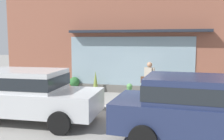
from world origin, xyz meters
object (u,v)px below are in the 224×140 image
object	(u,v)px
parked_car_silver	(28,92)
pedestrian_with_handbag	(149,78)
potted_plant_window_right	(96,82)
fire_hydrant	(129,93)
potted_plant_window_left	(167,88)
potted_plant_window_center	(74,83)
parked_car_navy	(204,106)
potted_plant_trailing_edge	(200,91)

from	to	relation	value
parked_car_silver	pedestrian_with_handbag	bearing A→B (deg)	45.34
parked_car_silver	potted_plant_window_right	world-z (taller)	parked_car_silver
fire_hydrant	parked_car_silver	size ratio (longest dim) A/B	0.19
fire_hydrant	potted_plant_window_left	bearing A→B (deg)	53.99
potted_plant_window_center	parked_car_navy	bearing A→B (deg)	-44.31
fire_hydrant	potted_plant_window_left	distance (m)	2.41
pedestrian_with_handbag	parked_car_navy	world-z (taller)	parked_car_navy
pedestrian_with_handbag	potted_plant_window_right	world-z (taller)	pedestrian_with_handbag
potted_plant_window_left	parked_car_navy	bearing A→B (deg)	-79.30
parked_car_silver	potted_plant_window_right	size ratio (longest dim) A/B	4.12
parked_car_navy	fire_hydrant	bearing A→B (deg)	127.60
parked_car_navy	potted_plant_window_center	bearing A→B (deg)	138.64
parked_car_silver	potted_plant_window_left	world-z (taller)	parked_car_silver
potted_plant_window_center	parked_car_silver	bearing A→B (deg)	-84.37
potted_plant_window_right	potted_plant_window_left	xyz separation A→B (m)	(3.37, 0.28, -0.16)
potted_plant_window_right	potted_plant_trailing_edge	distance (m)	4.78
potted_plant_trailing_edge	pedestrian_with_handbag	bearing A→B (deg)	-156.40
potted_plant_trailing_edge	potted_plant_window_center	bearing A→B (deg)	177.14
potted_plant_window_center	potted_plant_window_right	bearing A→B (deg)	-11.19
potted_plant_window_center	potted_plant_window_left	bearing A→B (deg)	0.55
pedestrian_with_handbag	parked_car_silver	size ratio (longest dim) A/B	0.37
pedestrian_with_handbag	potted_plant_window_left	xyz separation A→B (m)	(0.71, 1.27, -0.59)
parked_car_navy	pedestrian_with_handbag	bearing A→B (deg)	115.39
potted_plant_window_center	potted_plant_window_left	world-z (taller)	potted_plant_window_left
fire_hydrant	potted_plant_window_right	xyz separation A→B (m)	(-1.95, 1.67, 0.10)
potted_plant_window_right	pedestrian_with_handbag	bearing A→B (deg)	-20.40
fire_hydrant	potted_plant_trailing_edge	world-z (taller)	fire_hydrant
parked_car_silver	potted_plant_trailing_edge	world-z (taller)	parked_car_silver
potted_plant_window_right	potted_plant_window_left	size ratio (longest dim) A/B	1.49
fire_hydrant	parked_car_navy	bearing A→B (deg)	-55.35
potted_plant_window_left	potted_plant_window_right	bearing A→B (deg)	-175.26
pedestrian_with_handbag	potted_plant_window_right	size ratio (longest dim) A/B	1.54
pedestrian_with_handbag	potted_plant_trailing_edge	world-z (taller)	pedestrian_with_handbag
potted_plant_trailing_edge	potted_plant_window_left	distance (m)	1.45
fire_hydrant	potted_plant_window_center	xyz separation A→B (m)	(-3.14, 1.91, -0.03)
parked_car_silver	potted_plant_trailing_edge	size ratio (longest dim) A/B	6.96
fire_hydrant	potted_plant_trailing_edge	size ratio (longest dim) A/B	1.29
parked_car_silver	fire_hydrant	bearing A→B (deg)	46.21
pedestrian_with_handbag	potted_plant_trailing_edge	size ratio (longest dim) A/B	2.60
parked_car_navy	potted_plant_window_center	size ratio (longest dim) A/B	6.69
parked_car_silver	potted_plant_window_right	distance (m)	4.74
potted_plant_window_left	parked_car_silver	bearing A→B (deg)	-129.45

